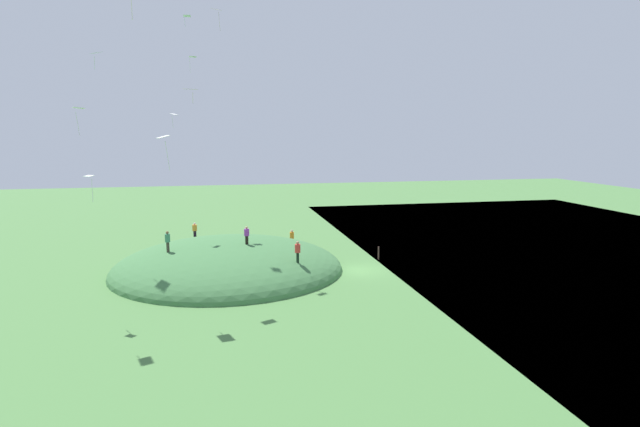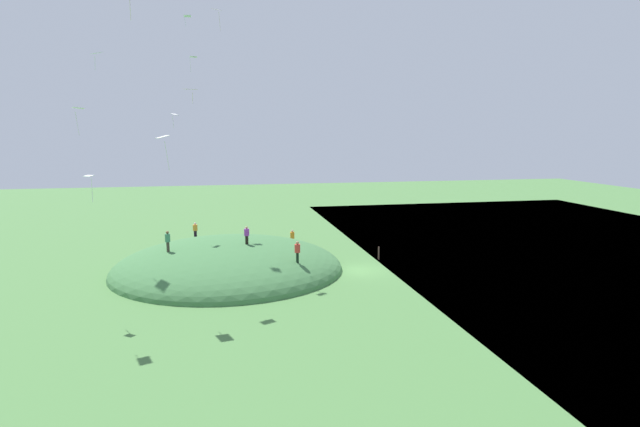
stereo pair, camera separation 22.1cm
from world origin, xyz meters
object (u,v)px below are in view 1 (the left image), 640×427
person_near_shore (298,249)px  mooring_post (379,253)px  kite_2 (217,11)px  kite_8 (187,16)px  kite_0 (190,90)px  person_on_hilltop (292,236)px  kite_7 (79,109)px  person_walking_path (168,239)px  kite_3 (192,58)px  kite_1 (96,53)px  person_with_child (195,229)px  person_watching_kites (247,233)px  kite_4 (90,179)px  kite_9 (164,139)px  kite_5 (174,115)px

person_near_shore → mooring_post: size_ratio=1.41×
kite_2 → kite_8: bearing=-9.1°
person_near_shore → kite_2: 23.00m
kite_8 → kite_0: bearing=93.0°
person_on_hilltop → kite_7: bearing=88.0°
person_walking_path → person_near_shore: bearing=-77.0°
kite_3 → mooring_post: 26.42m
person_walking_path → kite_1: 16.67m
kite_3 → person_with_child: bearing=29.2°
person_watching_kites → person_near_shore: person_watching_kites is taller
kite_4 → kite_1: bearing=-83.0°
person_near_shore → mooring_post: 11.04m
person_near_shore → kite_7: size_ratio=1.02×
person_on_hilltop → kite_3: size_ratio=1.17×
kite_2 → kite_9: size_ratio=0.82×
kite_1 → person_near_shore: bearing=155.3°
kite_1 → kite_8: bearing=-161.9°
kite_3 → kite_9: kite_3 is taller
kite_2 → person_near_shore: bearing=121.9°
kite_3 → mooring_post: kite_3 is taller
person_on_hilltop → kite_3: bearing=40.6°
kite_0 → kite_7: kite_0 is taller
kite_8 → mooring_post: bearing=168.3°
person_walking_path → kite_3: size_ratio=1.13×
person_walking_path → kite_3: bearing=19.4°
kite_3 → kite_4: bearing=69.6°
person_near_shore → kite_9: bearing=-82.5°
person_with_child → kite_5: bearing=46.5°
person_near_shore → person_with_child: size_ratio=1.11×
person_watching_kites → person_with_child: 10.16m
person_on_hilltop → mooring_post: person_on_hilltop is taller
person_with_child → kite_3: 16.98m
kite_5 → mooring_post: 23.30m
person_on_hilltop → kite_7: size_ratio=1.06×
mooring_post → person_near_shore: bearing=34.4°
kite_5 → kite_9: bearing=91.3°
person_near_shore → kite_8: kite_8 is taller
person_watching_kites → person_near_shore: (-3.85, 4.01, -0.71)m
person_with_child → kite_0: bearing=71.8°
person_walking_path → kite_7: 14.10m
kite_2 → kite_8: size_ratio=1.85×
person_walking_path → kite_2: size_ratio=0.92×
kite_7 → kite_1: bearing=-83.8°
person_walking_path → kite_2: bearing=-7.5°
kite_0 → kite_7: (6.54, 5.23, -1.75)m
person_on_hilltop → mooring_post: (-7.42, 7.32, -0.53)m
person_on_hilltop → kite_5: kite_5 is taller
kite_3 → kite_5: 6.85m
person_watching_kites → kite_8: kite_8 is taller
person_with_child → kite_2: 21.10m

